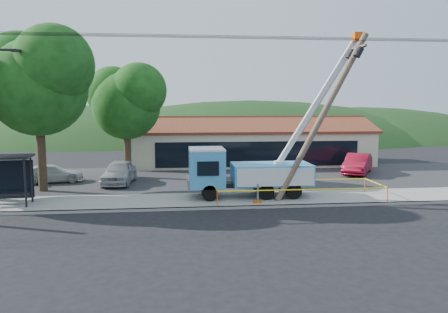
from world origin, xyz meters
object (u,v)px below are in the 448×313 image
car_white (53,184)px  car_silver (120,185)px  leaning_pole (326,109)px  utility_truck (246,170)px  bus_shelter (5,169)px  car_red (357,175)px

car_white → car_silver: bearing=-115.0°
leaning_pole → car_white: size_ratio=2.23×
utility_truck → car_white: size_ratio=2.42×
bus_shelter → car_silver: 8.62m
utility_truck → car_red: (10.51, 7.89, -1.81)m
utility_truck → bus_shelter: utility_truck is taller
utility_truck → car_red: utility_truck is taller
bus_shelter → car_red: bus_shelter is taller
car_silver → car_white: size_ratio=1.11×
leaning_pole → car_red: (6.04, 9.20, -5.51)m
car_white → leaning_pole: bearing=-127.0°
bus_shelter → car_white: bearing=82.2°
leaning_pole → bus_shelter: bearing=178.4°
utility_truck → car_silver: utility_truck is taller
car_silver → leaning_pole: bearing=-23.7°
leaning_pole → bus_shelter: size_ratio=3.26×
bus_shelter → leaning_pole: bearing=-5.6°
car_silver → bus_shelter: bearing=-126.6°
leaning_pole → car_white: 20.25m
car_silver → car_red: car_silver is taller
bus_shelter → car_silver: size_ratio=0.62×
car_red → bus_shelter: bearing=-128.6°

